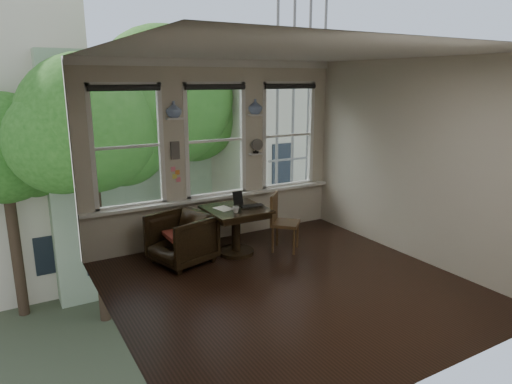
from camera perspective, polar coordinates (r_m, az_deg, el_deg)
ground at (r=6.25m, az=4.10°, el=-11.64°), size 4.50×4.50×0.00m
ceiling at (r=5.64m, az=4.65°, el=17.01°), size 4.50×4.50×0.00m
wall_back at (r=7.69m, az=-5.17°, el=4.96°), size 4.50×0.00×4.50m
wall_front at (r=4.17m, az=22.13°, el=-3.77°), size 4.50×0.00×4.50m
wall_left at (r=4.89m, az=-17.99°, el=-0.90°), size 0.00×4.50×4.50m
wall_right at (r=7.25m, az=19.23°, el=3.69°), size 0.00×4.50×4.50m
window_left at (r=7.18m, az=-15.80°, el=5.46°), size 1.10×0.12×1.90m
window_center at (r=7.66m, az=-5.21°, el=6.43°), size 1.10×0.12×1.90m
window_right at (r=8.37m, az=3.89°, el=7.09°), size 1.10×0.12×1.90m
shelf_left at (r=7.25m, az=-10.20°, el=9.03°), size 0.26×0.16×0.03m
shelf_right at (r=7.86m, az=-0.10°, el=9.61°), size 0.26×0.16×0.03m
intercom at (r=7.34m, az=-10.11°, el=5.15°), size 0.14×0.06×0.28m
sticky_notes at (r=7.40m, az=-10.01°, el=2.48°), size 0.16×0.01×0.24m
desk_fan at (r=7.91m, az=-0.03°, el=5.48°), size 0.20×0.20×0.24m
vase_left at (r=7.24m, az=-10.25°, el=10.13°), size 0.24×0.24×0.25m
vase_right at (r=7.86m, az=-0.10°, el=10.63°), size 0.24×0.24×0.25m
table at (r=7.18m, az=-2.51°, el=-4.90°), size 0.90×0.90×0.75m
armchair_left at (r=6.91m, az=-9.29°, el=-5.80°), size 1.02×1.01×0.76m
cushion_red at (r=6.89m, az=-9.32°, el=-5.26°), size 0.45×0.45×0.06m
side_chair_right at (r=7.31m, az=3.70°, el=-3.87°), size 0.59×0.59×0.92m
laptop at (r=7.08m, az=-0.30°, el=-1.88°), size 0.39×0.27×0.03m
mug at (r=6.82m, az=-2.53°, el=-2.22°), size 0.13×0.13×0.09m
drinking_glass at (r=6.88m, az=-2.28°, el=-2.08°), size 0.14×0.14×0.09m
tablet at (r=7.23m, az=-2.27°, el=-0.76°), size 0.16×0.08×0.22m
papers at (r=7.05m, az=-4.05°, el=-2.07°), size 0.27×0.33×0.00m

